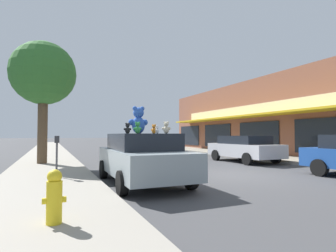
% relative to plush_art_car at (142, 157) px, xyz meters
% --- Properties ---
extents(ground_plane, '(260.00, 260.00, 0.00)m').
position_rel_plush_art_car_xyz_m(ground_plane, '(3.53, 0.23, -0.79)').
color(ground_plane, '#424244').
extents(sidewalk_near, '(2.82, 90.00, 0.16)m').
position_rel_plush_art_car_xyz_m(sidewalk_near, '(-2.62, 0.23, -0.71)').
color(sidewalk_near, gray).
rests_on(sidewalk_near, ground_plane).
extents(plush_art_car, '(2.15, 4.45, 1.49)m').
position_rel_plush_art_car_xyz_m(plush_art_car, '(0.00, 0.00, 0.00)').
color(plush_art_car, '#8C999E').
rests_on(plush_art_car, ground_plane).
extents(teddy_bear_giant, '(0.63, 0.39, 0.86)m').
position_rel_plush_art_car_xyz_m(teddy_bear_giant, '(-0.04, 0.26, 1.12)').
color(teddy_bear_giant, blue).
rests_on(teddy_bear_giant, plush_art_car).
extents(teddy_bear_black, '(0.24, 0.15, 0.33)m').
position_rel_plush_art_car_xyz_m(teddy_bear_black, '(-0.46, 0.02, 0.86)').
color(teddy_bear_black, black).
rests_on(teddy_bear_black, plush_art_car).
extents(teddy_bear_white, '(0.15, 0.14, 0.22)m').
position_rel_plush_art_car_xyz_m(teddy_bear_white, '(0.11, -0.94, 0.81)').
color(teddy_bear_white, white).
rests_on(teddy_bear_white, plush_art_car).
extents(teddy_bear_green, '(0.25, 0.15, 0.34)m').
position_rel_plush_art_car_xyz_m(teddy_bear_green, '(-0.29, -0.44, 0.87)').
color(teddy_bear_green, green).
rests_on(teddy_bear_green, plush_art_car).
extents(teddy_bear_orange, '(0.22, 0.23, 0.33)m').
position_rel_plush_art_car_xyz_m(teddy_bear_orange, '(0.66, 0.71, 0.87)').
color(teddy_bear_orange, orange).
rests_on(teddy_bear_orange, plush_art_car).
extents(teddy_bear_cream, '(0.26, 0.20, 0.35)m').
position_rel_plush_art_car_xyz_m(teddy_bear_cream, '(0.44, -0.81, 0.87)').
color(teddy_bear_cream, beige).
rests_on(teddy_bear_cream, plush_art_car).
extents(parked_car_far_center, '(2.03, 4.22, 1.41)m').
position_rel_plush_art_car_xyz_m(parked_car_far_center, '(7.04, 3.68, -0.03)').
color(parked_car_far_center, '#B7B7BC').
rests_on(parked_car_far_center, ground_plane).
extents(street_tree, '(2.91, 2.91, 5.61)m').
position_rel_plush_art_car_xyz_m(street_tree, '(-2.87, 5.76, 3.47)').
color(street_tree, brown).
rests_on(street_tree, sidewalk_near).
extents(fire_hydrant, '(0.33, 0.22, 0.79)m').
position_rel_plush_art_car_xyz_m(fire_hydrant, '(-2.49, -3.35, -0.23)').
color(fire_hydrant, yellow).
rests_on(fire_hydrant, sidewalk_near).
extents(parking_meter, '(0.14, 0.10, 1.27)m').
position_rel_plush_art_car_xyz_m(parking_meter, '(-2.35, 1.33, 0.18)').
color(parking_meter, '#4C4C51').
rests_on(parking_meter, sidewalk_near).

